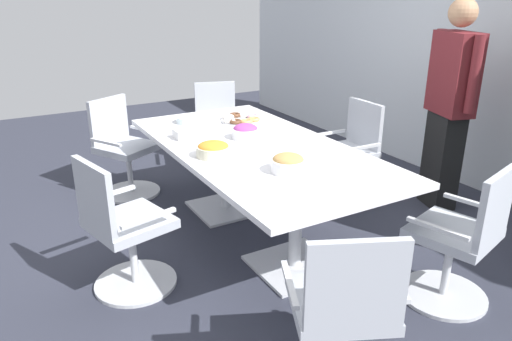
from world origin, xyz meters
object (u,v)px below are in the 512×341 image
office_chair_4 (460,244)px  plate_stack (190,119)px  office_chair_0 (218,131)px  office_chair_2 (123,233)px  person_standing_0 (450,104)px  snack_bowl_chips_orange (213,149)px  office_chair_1 (124,152)px  snack_bowl_candy_mix (245,131)px  snack_bowl_cookies (288,163)px  conference_table (256,161)px  napkin_pile (184,134)px  office_chair_3 (342,319)px  office_chair_5 (349,157)px  donut_platter (241,119)px

office_chair_4 → plate_stack: bearing=94.9°
office_chair_0 → office_chair_2: same height
person_standing_0 → snack_bowl_chips_orange: size_ratio=7.40×
snack_bowl_chips_orange → office_chair_1: bearing=-168.7°
office_chair_1 → snack_bowl_candy_mix: office_chair_1 is taller
snack_bowl_cookies → conference_table: bearing=171.0°
office_chair_2 → napkin_pile: bearing=120.1°
napkin_pile → snack_bowl_cookies: bearing=16.7°
office_chair_3 → snack_bowl_cookies: 1.13m
plate_stack → napkin_pile: (0.42, -0.22, 0.01)m
person_standing_0 → plate_stack: 2.24m
conference_table → office_chair_5: office_chair_5 is taller
office_chair_4 → office_chair_5: bearing=58.6°
office_chair_5 → office_chair_2: bearing=102.2°
office_chair_0 → office_chair_4: 2.95m
office_chair_5 → donut_platter: office_chair_5 is taller
office_chair_0 → office_chair_1: (0.21, -1.08, 0.00)m
snack_bowl_candy_mix → napkin_pile: size_ratio=1.50×
office_chair_4 → snack_bowl_chips_orange: (-1.31, -1.03, 0.40)m
conference_table → snack_bowl_candy_mix: bearing=173.9°
office_chair_1 → office_chair_0: bearing=161.8°
office_chair_4 → office_chair_0: bearing=78.9°
person_standing_0 → snack_bowl_candy_mix: size_ratio=8.37×
napkin_pile → office_chair_0: bearing=143.9°
office_chair_0 → snack_bowl_chips_orange: (1.63, -0.80, 0.40)m
office_chair_0 → napkin_pile: 1.44m
snack_bowl_chips_orange → office_chair_2: bearing=-77.4°
conference_table → person_standing_0: person_standing_0 is taller
office_chair_1 → office_chair_5: bearing=117.4°
office_chair_5 → snack_bowl_chips_orange: office_chair_5 is taller
office_chair_5 → napkin_pile: (-0.24, -1.49, 0.38)m
snack_bowl_chips_orange → donut_platter: (-0.74, 0.61, -0.03)m
office_chair_3 → snack_bowl_cookies: size_ratio=4.04×
office_chair_1 → napkin_pile: 1.03m
conference_table → snack_bowl_cookies: 0.61m
snack_bowl_cookies → plate_stack: bearing=-176.5°
person_standing_0 → snack_bowl_chips_orange: bearing=101.4°
person_standing_0 → donut_platter: 1.79m
office_chair_1 → office_chair_4: size_ratio=1.00×
conference_table → plate_stack: plate_stack is taller
office_chair_0 → snack_bowl_candy_mix: bearing=89.8°
office_chair_1 → office_chair_4: bearing=86.4°
conference_table → office_chair_2: size_ratio=2.64×
office_chair_5 → donut_platter: 1.05m
snack_bowl_candy_mix → office_chair_5: bearing=89.9°
snack_bowl_cookies → snack_bowl_chips_orange: snack_bowl_cookies is taller
person_standing_0 → snack_bowl_cookies: (0.26, -1.81, -0.13)m
office_chair_5 → office_chair_0: bearing=27.5°
office_chair_0 → office_chair_2: 2.35m
office_chair_5 → person_standing_0: size_ratio=0.51×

